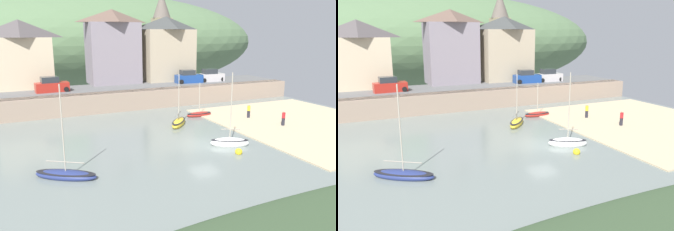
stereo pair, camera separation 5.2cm
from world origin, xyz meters
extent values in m
cube|color=slate|center=(0.00, 0.00, -0.03)|extent=(48.00, 40.00, 0.06)
cube|color=#C5AF89|center=(14.00, 2.00, 0.05)|extent=(18.00, 22.00, 0.10)
cube|color=gray|center=(0.00, 17.00, 1.20)|extent=(48.00, 2.40, 2.40)
cube|color=#606060|center=(0.00, 20.70, 2.35)|extent=(48.00, 9.00, 0.10)
ellipsoid|color=#54724B|center=(3.74, 55.20, 7.67)|extent=(80.00, 44.00, 21.92)
cube|color=beige|center=(-13.65, 25.20, 5.80)|extent=(7.75, 4.56, 6.80)
pyramid|color=#4E4748|center=(-13.65, 25.20, 10.35)|extent=(8.05, 4.86, 2.30)
cube|color=gray|center=(-1.00, 25.20, 6.84)|extent=(7.36, 5.02, 8.88)
pyramid|color=brown|center=(-1.00, 25.20, 12.21)|extent=(7.66, 5.32, 1.87)
cube|color=tan|center=(7.70, 25.20, 6.36)|extent=(7.80, 5.85, 7.92)
pyramid|color=#3D3F3E|center=(7.70, 25.20, 11.32)|extent=(8.10, 6.15, 2.00)
cube|color=#9A8C69|center=(8.71, 29.20, 7.32)|extent=(2.80, 2.80, 9.85)
cone|color=#665B51|center=(8.71, 29.20, 14.40)|extent=(3.00, 3.00, 4.30)
ellipsoid|color=maroon|center=(5.05, 9.84, 0.17)|extent=(3.30, 1.24, 0.63)
ellipsoid|color=black|center=(5.05, 9.84, 0.35)|extent=(3.24, 1.21, 0.12)
cylinder|color=#B2A893|center=(5.05, 9.84, 2.25)|extent=(0.09, 0.09, 3.53)
cylinder|color=gray|center=(5.05, 9.84, 1.25)|extent=(2.04, 0.09, 0.07)
ellipsoid|color=navy|center=(-12.34, -2.10, 0.19)|extent=(4.38, 3.51, 0.69)
ellipsoid|color=black|center=(-12.34, -2.10, 0.38)|extent=(4.29, 3.44, 0.12)
cylinder|color=#B2A893|center=(-12.34, -2.10, 3.51)|extent=(0.09, 0.09, 5.96)
cylinder|color=gray|center=(-12.34, -2.10, 1.16)|extent=(2.34, 1.60, 0.07)
ellipsoid|color=white|center=(1.85, -1.09, 0.27)|extent=(3.47, 2.32, 0.98)
ellipsoid|color=black|center=(1.85, -1.09, 0.54)|extent=(3.40, 2.27, 0.12)
cylinder|color=#B2A893|center=(1.85, -1.09, 3.63)|extent=(0.09, 0.09, 5.73)
cylinder|color=gray|center=(1.85, -1.09, 1.52)|extent=(1.55, 0.78, 0.07)
ellipsoid|color=gold|center=(0.90, 7.07, 0.24)|extent=(3.39, 3.77, 0.87)
ellipsoid|color=black|center=(0.90, 7.07, 0.48)|extent=(3.32, 3.70, 0.12)
cylinder|color=#B2A893|center=(0.90, 7.07, 3.12)|extent=(0.09, 0.09, 4.90)
cylinder|color=gray|center=(0.90, 7.07, 1.33)|extent=(1.41, 1.69, 0.07)
cube|color=#AA251C|center=(-10.48, 20.70, 3.00)|extent=(4.21, 1.99, 1.20)
cube|color=#282D33|center=(-10.73, 20.70, 3.95)|extent=(2.20, 1.65, 0.80)
cylinder|color=black|center=(-8.83, 21.50, 2.72)|extent=(0.64, 0.22, 0.64)
cylinder|color=black|center=(-8.83, 19.90, 2.72)|extent=(0.64, 0.22, 0.64)
cylinder|color=black|center=(-12.13, 21.50, 2.72)|extent=(0.64, 0.22, 0.64)
cylinder|color=black|center=(-12.13, 19.90, 2.72)|extent=(0.64, 0.22, 0.64)
cube|color=navy|center=(9.44, 20.70, 3.00)|extent=(4.26, 2.15, 1.20)
cube|color=#282D33|center=(9.19, 20.70, 3.95)|extent=(2.25, 1.72, 0.80)
cylinder|color=black|center=(11.09, 21.50, 2.72)|extent=(0.64, 0.22, 0.64)
cylinder|color=black|center=(11.09, 19.90, 2.72)|extent=(0.64, 0.22, 0.64)
cylinder|color=black|center=(7.79, 21.50, 2.72)|extent=(0.64, 0.22, 0.64)
cylinder|color=black|center=(7.79, 19.90, 2.72)|extent=(0.64, 0.22, 0.64)
cube|color=#BEB9BA|center=(13.35, 20.70, 3.00)|extent=(4.16, 1.84, 1.20)
cube|color=#282D33|center=(13.10, 20.70, 3.95)|extent=(2.15, 1.57, 0.80)
cylinder|color=black|center=(15.00, 21.50, 2.72)|extent=(0.64, 0.22, 0.64)
cylinder|color=black|center=(15.00, 19.90, 2.72)|extent=(0.64, 0.22, 0.64)
cylinder|color=black|center=(11.70, 21.50, 2.72)|extent=(0.64, 0.22, 0.64)
cylinder|color=black|center=(11.70, 19.90, 2.72)|extent=(0.64, 0.22, 0.64)
cube|color=#282833|center=(10.82, 1.94, 0.51)|extent=(0.28, 0.20, 0.82)
cylinder|color=red|center=(10.82, 1.94, 1.21)|extent=(0.34, 0.34, 0.58)
sphere|color=#D1A889|center=(10.82, 1.94, 1.61)|extent=(0.22, 0.22, 0.22)
cube|color=#282833|center=(9.67, 6.35, 0.51)|extent=(0.28, 0.20, 0.82)
cylinder|color=gold|center=(9.67, 6.35, 1.21)|extent=(0.34, 0.34, 0.58)
sphere|color=#D1A889|center=(9.67, 6.35, 1.61)|extent=(0.22, 0.22, 0.22)
sphere|color=yellow|center=(1.33, -3.14, 0.18)|extent=(0.60, 0.60, 0.60)
camera|label=1|loc=(-15.05, -24.66, 9.62)|focal=36.22mm
camera|label=2|loc=(-15.00, -24.68, 9.62)|focal=36.22mm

